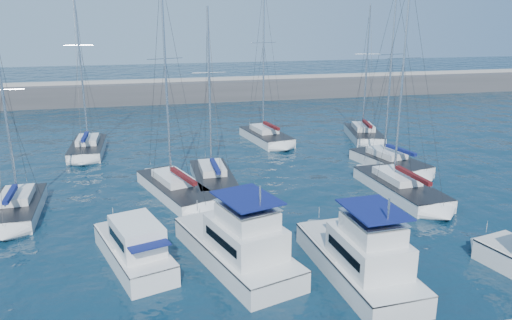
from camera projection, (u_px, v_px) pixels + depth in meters
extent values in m
plane|color=#06202D|center=(287.00, 247.00, 29.53)|extent=(220.00, 220.00, 0.00)
cube|color=#424244|center=(195.00, 94.00, 77.86)|extent=(160.00, 6.00, 4.00)
cube|color=gray|center=(195.00, 80.00, 77.22)|extent=(160.00, 1.20, 0.50)
cube|color=white|center=(134.00, 256.00, 27.58)|extent=(4.65, 7.74, 1.60)
cube|color=#262628|center=(133.00, 244.00, 27.36)|extent=(4.70, 7.76, 0.08)
cube|color=white|center=(137.00, 236.00, 26.38)|extent=(3.09, 3.89, 1.60)
cube|color=black|center=(137.00, 235.00, 26.36)|extent=(2.92, 3.25, 0.45)
cube|color=#0E1857|center=(145.00, 240.00, 25.19)|extent=(2.62, 2.74, 0.07)
cube|color=silver|center=(236.00, 255.00, 27.74)|extent=(6.09, 10.04, 1.60)
cube|color=#262628|center=(235.00, 243.00, 27.52)|extent=(6.16, 10.06, 0.08)
cube|color=silver|center=(245.00, 236.00, 26.32)|extent=(4.08, 5.05, 1.60)
cube|color=black|center=(245.00, 235.00, 26.30)|extent=(3.87, 4.23, 0.45)
cube|color=silver|center=(247.00, 216.00, 25.80)|extent=(3.13, 3.62, 0.90)
cube|color=#0E1857|center=(247.00, 198.00, 25.51)|extent=(3.54, 4.13, 0.08)
cube|color=silver|center=(356.00, 268.00, 26.32)|extent=(3.83, 9.43, 1.60)
cube|color=#262628|center=(357.00, 255.00, 26.11)|extent=(3.90, 9.43, 0.08)
cube|color=silver|center=(369.00, 250.00, 24.83)|extent=(3.03, 4.45, 1.60)
cube|color=black|center=(369.00, 249.00, 24.81)|extent=(3.03, 3.60, 0.45)
cube|color=silver|center=(372.00, 229.00, 24.29)|extent=(2.39, 3.13, 0.90)
cube|color=#0E1857|center=(374.00, 210.00, 24.00)|extent=(2.70, 3.58, 0.08)
cube|color=silver|center=(17.00, 211.00, 34.12)|extent=(3.29, 7.45, 1.30)
cube|color=#262628|center=(16.00, 202.00, 33.94)|extent=(3.35, 7.45, 0.06)
cube|color=silver|center=(17.00, 195.00, 34.27)|extent=(2.08, 3.28, 0.55)
cylinder|color=silver|center=(5.00, 108.00, 32.78)|extent=(0.18, 0.18, 11.75)
cylinder|color=silver|center=(11.00, 196.00, 32.67)|extent=(0.27, 3.67, 0.12)
cube|color=#0E1857|center=(10.00, 194.00, 32.53)|extent=(0.48, 3.31, 0.28)
cube|color=white|center=(176.00, 191.00, 37.77)|extent=(5.81, 9.59, 1.30)
cube|color=#262628|center=(176.00, 184.00, 37.59)|extent=(5.86, 9.61, 0.06)
cube|color=white|center=(173.00, 178.00, 37.96)|extent=(3.14, 4.40, 0.55)
cylinder|color=silver|center=(166.00, 79.00, 36.10)|extent=(0.18, 0.18, 14.51)
cylinder|color=silver|center=(183.00, 178.00, 36.22)|extent=(1.60, 4.35, 0.12)
cube|color=#4D0F11|center=(183.00, 176.00, 36.10)|extent=(1.67, 3.99, 0.28)
cube|color=silver|center=(213.00, 181.00, 40.11)|extent=(2.97, 8.02, 1.30)
cube|color=#262628|center=(213.00, 173.00, 39.93)|extent=(3.02, 8.03, 0.06)
cube|color=silver|center=(212.00, 168.00, 40.30)|extent=(1.91, 3.52, 0.55)
cylinder|color=silver|center=(209.00, 89.00, 38.75)|extent=(0.18, 0.18, 12.35)
cylinder|color=silver|center=(215.00, 168.00, 38.56)|extent=(0.15, 4.00, 0.12)
cube|color=#0E1857|center=(215.00, 166.00, 38.42)|extent=(0.38, 3.60, 0.28)
cube|color=white|center=(400.00, 190.00, 38.08)|extent=(3.79, 9.38, 1.30)
cube|color=#262628|center=(401.00, 182.00, 37.90)|extent=(3.85, 9.39, 0.06)
cube|color=white|center=(397.00, 176.00, 38.33)|extent=(2.31, 4.16, 0.55)
cylinder|color=silver|center=(402.00, 78.00, 36.51)|extent=(0.18, 0.18, 14.50)
cylinder|color=silver|center=(412.00, 177.00, 36.39)|extent=(0.47, 4.58, 0.12)
cube|color=#4D0F11|center=(413.00, 175.00, 36.25)|extent=(0.66, 4.14, 0.28)
cube|color=silver|center=(389.00, 164.00, 44.44)|extent=(4.76, 8.34, 1.30)
cube|color=#262628|center=(390.00, 158.00, 44.26)|extent=(4.82, 8.36, 0.06)
cube|color=silver|center=(387.00, 153.00, 44.59)|extent=(2.70, 3.80, 0.55)
cylinder|color=silver|center=(391.00, 71.00, 42.76)|extent=(0.18, 0.18, 14.07)
cylinder|color=silver|center=(400.00, 151.00, 42.99)|extent=(1.04, 3.85, 0.12)
cube|color=#0E1857|center=(401.00, 150.00, 42.86)|extent=(1.17, 3.52, 0.28)
cube|color=silver|center=(88.00, 150.00, 48.96)|extent=(3.13, 7.70, 1.30)
cube|color=#262628|center=(87.00, 144.00, 48.78)|extent=(3.19, 7.70, 0.06)
cube|color=silver|center=(88.00, 140.00, 49.14)|extent=(2.01, 3.38, 0.55)
cylinder|color=silver|center=(80.00, 61.00, 47.22)|extent=(0.18, 0.18, 14.80)
cylinder|color=silver|center=(85.00, 138.00, 47.45)|extent=(0.18, 3.83, 0.12)
cube|color=#0E1857|center=(85.00, 137.00, 47.32)|extent=(0.41, 3.45, 0.28)
cube|color=silver|center=(266.00, 138.00, 53.45)|extent=(4.51, 8.18, 1.30)
cube|color=#262628|center=(266.00, 133.00, 53.27)|extent=(4.57, 8.20, 0.06)
cube|color=silver|center=(264.00, 129.00, 53.60)|extent=(2.62, 3.71, 0.55)
cylinder|color=silver|center=(263.00, 57.00, 51.68)|extent=(0.18, 0.18, 14.76)
cylinder|color=silver|center=(271.00, 127.00, 52.00)|extent=(0.85, 3.82, 0.12)
cube|color=#4D0F11|center=(271.00, 126.00, 51.87)|extent=(1.00, 3.49, 0.28)
cube|color=silver|center=(364.00, 136.00, 54.39)|extent=(4.40, 7.77, 1.30)
cube|color=#262628|center=(364.00, 131.00, 54.21)|extent=(4.46, 7.78, 0.06)
cube|color=silver|center=(363.00, 127.00, 54.56)|extent=(2.55, 3.53, 0.55)
cylinder|color=silver|center=(367.00, 66.00, 52.94)|extent=(0.18, 0.18, 12.68)
cylinder|color=silver|center=(367.00, 125.00, 52.91)|extent=(0.85, 3.61, 0.12)
cube|color=#4D0F11|center=(367.00, 124.00, 52.77)|extent=(1.00, 3.30, 0.28)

